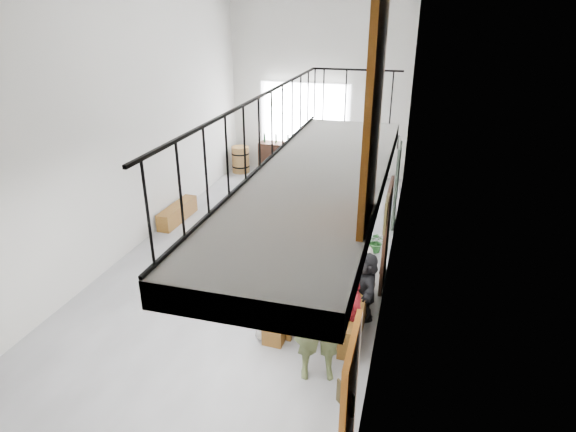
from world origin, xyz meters
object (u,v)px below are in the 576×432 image
(oak_barrel, at_px, (241,159))
(host_standing, at_px, (320,319))
(bicycle_near, at_px, (350,164))
(bench_inner, at_px, (291,301))
(tasting_table, at_px, (327,281))
(serving_counter, at_px, (288,158))
(side_bench, at_px, (178,213))

(oak_barrel, relative_size, host_standing, 0.43)
(host_standing, bearing_deg, bicycle_near, 78.62)
(bench_inner, bearing_deg, tasting_table, 8.78)
(bicycle_near, bearing_deg, tasting_table, 173.87)
(oak_barrel, xyz_separation_m, serving_counter, (1.47, 0.33, 0.06))
(serving_counter, bearing_deg, side_bench, -110.46)
(oak_barrel, height_order, bicycle_near, bicycle_near)
(host_standing, bearing_deg, bench_inner, 102.35)
(side_bench, height_order, host_standing, host_standing)
(host_standing, bearing_deg, side_bench, 118.52)
(tasting_table, height_order, side_bench, tasting_table)
(bicycle_near, bearing_deg, serving_counter, 76.87)
(bench_inner, bearing_deg, serving_counter, 108.86)
(tasting_table, distance_m, side_bench, 5.31)
(oak_barrel, bearing_deg, tasting_table, -59.02)
(side_bench, relative_size, host_standing, 0.76)
(side_bench, xyz_separation_m, host_standing, (4.54, -4.43, 0.77))
(bench_inner, height_order, oak_barrel, oak_barrel)
(bench_inner, bearing_deg, side_bench, 143.89)
(oak_barrel, distance_m, bicycle_near, 3.51)
(tasting_table, relative_size, bicycle_near, 1.17)
(tasting_table, distance_m, serving_counter, 7.85)
(tasting_table, xyz_separation_m, host_standing, (0.17, -1.46, 0.28))
(tasting_table, distance_m, bicycle_near, 7.34)
(oak_barrel, bearing_deg, side_bench, -92.19)
(bench_inner, bearing_deg, host_standing, -57.60)
(side_bench, relative_size, serving_counter, 0.82)
(bench_inner, height_order, serving_counter, serving_counter)
(bench_inner, distance_m, side_bench, 4.83)
(bench_inner, distance_m, bicycle_near, 7.37)
(tasting_table, distance_m, bench_inner, 0.78)
(bench_inner, relative_size, side_bench, 1.34)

